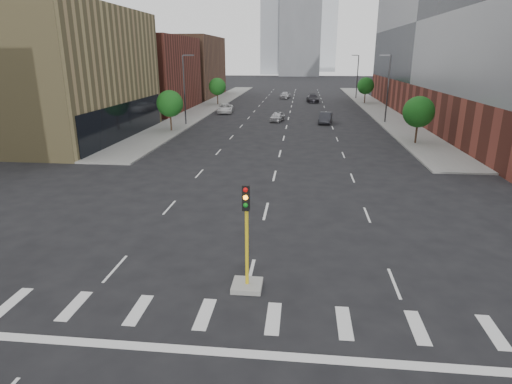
% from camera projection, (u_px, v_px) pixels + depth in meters
% --- Properties ---
extents(sidewalk_left_far, '(5.00, 92.00, 0.15)m').
position_uv_depth(sidewalk_left_far, '(212.00, 105.00, 80.36)').
color(sidewalk_left_far, gray).
rests_on(sidewalk_left_far, ground).
extents(sidewalk_right_far, '(5.00, 92.00, 0.15)m').
position_uv_depth(sidewalk_right_far, '(374.00, 107.00, 77.32)').
color(sidewalk_right_far, gray).
rests_on(sidewalk_right_far, ground).
extents(building_left_mid, '(20.00, 24.00, 14.00)m').
position_uv_depth(building_left_mid, '(36.00, 74.00, 47.31)').
color(building_left_mid, '#948353').
rests_on(building_left_mid, ground).
extents(building_left_far_a, '(20.00, 22.00, 12.00)m').
position_uv_depth(building_left_far_a, '(128.00, 74.00, 72.24)').
color(building_left_far_a, brown).
rests_on(building_left_far_a, ground).
extents(building_left_far_b, '(20.00, 24.00, 13.00)m').
position_uv_depth(building_left_far_b, '(173.00, 67.00, 96.71)').
color(building_left_far_b, brown).
rests_on(building_left_far_b, ground).
extents(building_right_main, '(24.00, 70.00, 22.00)m').
position_uv_depth(building_right_main, '(504.00, 40.00, 59.26)').
color(building_right_main, brown).
rests_on(building_right_main, ground).
extents(tower_mid, '(18.00, 18.00, 44.00)m').
position_uv_depth(tower_mid, '(300.00, 25.00, 191.47)').
color(tower_mid, slate).
rests_on(tower_mid, ground).
extents(median_traffic_signal, '(1.20, 1.20, 4.40)m').
position_uv_depth(median_traffic_signal, '(247.00, 266.00, 16.98)').
color(median_traffic_signal, '#999993').
rests_on(median_traffic_signal, ground).
extents(streetlight_right_a, '(1.60, 0.22, 9.07)m').
position_uv_depth(streetlight_right_a, '(387.00, 86.00, 57.98)').
color(streetlight_right_a, '#2D2D30').
rests_on(streetlight_right_a, ground).
extents(streetlight_right_b, '(1.60, 0.22, 9.07)m').
position_uv_depth(streetlight_right_b, '(357.00, 75.00, 91.13)').
color(streetlight_right_b, '#2D2D30').
rests_on(streetlight_right_b, ground).
extents(streetlight_left, '(1.60, 0.22, 9.07)m').
position_uv_depth(streetlight_left, '(185.00, 87.00, 55.96)').
color(streetlight_left, '#2D2D30').
rests_on(streetlight_left, ground).
extents(tree_left_near, '(3.20, 3.20, 4.85)m').
position_uv_depth(tree_left_near, '(170.00, 104.00, 51.78)').
color(tree_left_near, '#382619').
rests_on(tree_left_near, ground).
extents(tree_left_far, '(3.20, 3.20, 4.85)m').
position_uv_depth(tree_left_far, '(217.00, 87.00, 80.19)').
color(tree_left_far, '#382619').
rests_on(tree_left_far, ground).
extents(tree_right_near, '(3.20, 3.20, 4.85)m').
position_uv_depth(tree_right_near, '(419.00, 112.00, 44.21)').
color(tree_right_near, '#382619').
rests_on(tree_right_near, ground).
extents(tree_right_far, '(3.20, 3.20, 4.85)m').
position_uv_depth(tree_right_far, '(366.00, 86.00, 82.09)').
color(tree_right_far, '#382619').
rests_on(tree_right_far, ground).
extents(car_near_left, '(2.23, 4.18, 1.35)m').
position_uv_depth(car_near_left, '(277.00, 116.00, 60.81)').
color(car_near_left, '#A7A7AB').
rests_on(car_near_left, ground).
extents(car_mid_right, '(2.18, 4.74, 1.50)m').
position_uv_depth(car_mid_right, '(326.00, 118.00, 58.87)').
color(car_mid_right, '#222328').
rests_on(car_mid_right, ground).
extents(car_far_left, '(2.98, 5.47, 1.46)m').
position_uv_depth(car_far_left, '(225.00, 108.00, 69.64)').
color(car_far_left, silver).
rests_on(car_far_left, ground).
extents(car_deep_right, '(2.62, 5.48, 1.54)m').
position_uv_depth(car_deep_right, '(313.00, 98.00, 85.51)').
color(car_deep_right, black).
rests_on(car_deep_right, ground).
extents(car_distant, '(2.39, 4.70, 1.53)m').
position_uv_depth(car_distant, '(285.00, 95.00, 93.14)').
color(car_distant, '#ACACB1').
rests_on(car_distant, ground).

